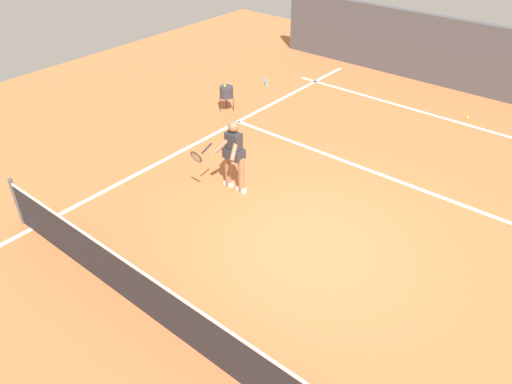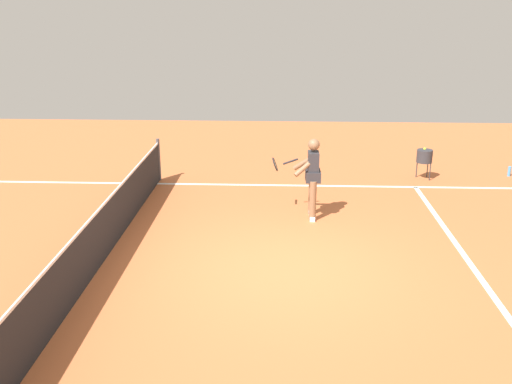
{
  "view_description": "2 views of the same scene",
  "coord_description": "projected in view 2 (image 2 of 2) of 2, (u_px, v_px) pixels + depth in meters",
  "views": [
    {
      "loc": [
        -3.55,
        5.9,
        5.79
      ],
      "look_at": [
        0.79,
        0.62,
        1.15
      ],
      "focal_mm": 34.83,
      "sensor_mm": 36.0,
      "label": 1
    },
    {
      "loc": [
        -8.39,
        0.09,
        3.99
      ],
      "look_at": [
        1.11,
        0.51,
        0.88
      ],
      "focal_mm": 41.14,
      "sensor_mm": 36.0,
      "label": 2
    }
  ],
  "objects": [
    {
      "name": "service_line_marking",
      "position": [
        476.0,
        271.0,
        9.08
      ],
      "size": [
        8.66,
        0.1,
        0.01
      ],
      "primitive_type": "cube",
      "color": "white",
      "rests_on": "ground"
    },
    {
      "name": "tennis_player",
      "position": [
        311.0,
        175.0,
        11.11
      ],
      "size": [
        0.77,
        0.93,
        1.55
      ],
      "color": "#8C6647",
      "rests_on": "ground"
    },
    {
      "name": "court_net",
      "position": [
        99.0,
        238.0,
        9.18
      ],
      "size": [
        9.34,
        0.08,
        0.99
      ],
      "color": "#4C4C51",
      "rests_on": "ground"
    },
    {
      "name": "ground_plane",
      "position": [
        285.0,
        268.0,
        9.2
      ],
      "size": [
        23.61,
        23.61,
        0.0
      ],
      "primitive_type": "plane",
      "color": "#C66638"
    },
    {
      "name": "water_bottle",
      "position": [
        509.0,
        171.0,
        13.98
      ],
      "size": [
        0.07,
        0.07,
        0.24
      ],
      "primitive_type": "cylinder",
      "color": "#4C9EE5",
      "rests_on": "ground"
    },
    {
      "name": "ball_hopper",
      "position": [
        425.0,
        156.0,
        13.65
      ],
      "size": [
        0.36,
        0.36,
        0.74
      ],
      "color": "#333338",
      "rests_on": "ground"
    },
    {
      "name": "sideline_right_marking",
      "position": [
        284.0,
        185.0,
        13.31
      ],
      "size": [
        0.1,
        16.16,
        0.01
      ],
      "primitive_type": "cube",
      "color": "white",
      "rests_on": "ground"
    }
  ]
}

